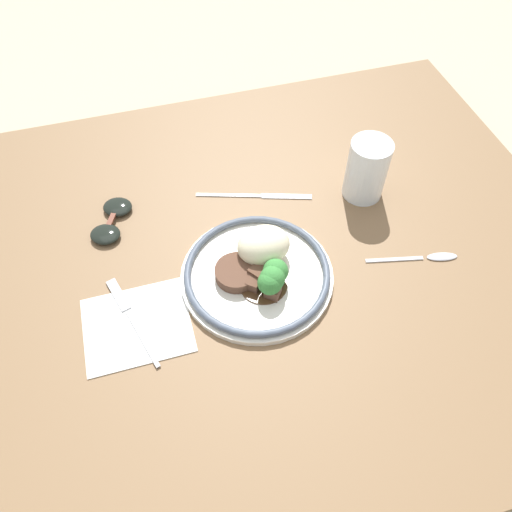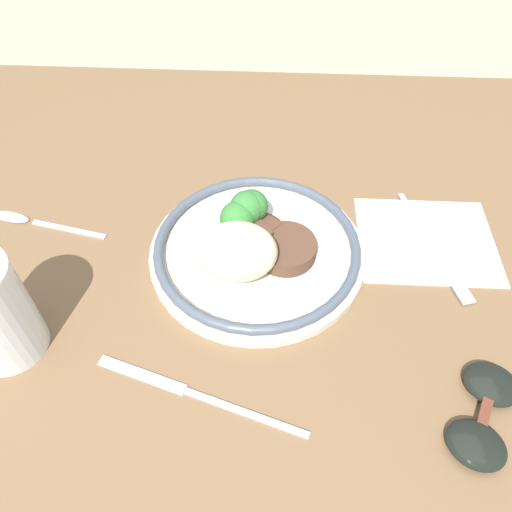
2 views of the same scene
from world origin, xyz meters
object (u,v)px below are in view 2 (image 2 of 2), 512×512
(knife, at_px, (191,393))
(sunglasses, at_px, (484,413))
(plate, at_px, (254,245))
(fork, at_px, (439,255))
(spoon, at_px, (25,220))

(knife, bearing_deg, sunglasses, -164.21)
(sunglasses, bearing_deg, knife, 23.63)
(plate, relative_size, fork, 1.42)
(knife, bearing_deg, plate, -88.43)
(fork, distance_m, spoon, 0.52)
(knife, bearing_deg, spoon, -24.75)
(knife, height_order, sunglasses, sunglasses)
(knife, xyz_separation_m, sunglasses, (-0.28, 0.01, 0.01))
(plate, height_order, sunglasses, plate)
(sunglasses, bearing_deg, plate, -14.30)
(spoon, height_order, sunglasses, sunglasses)
(plate, relative_size, spoon, 1.60)
(fork, bearing_deg, knife, -71.53)
(plate, bearing_deg, fork, -176.94)
(fork, xyz_separation_m, knife, (0.27, 0.19, -0.00))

